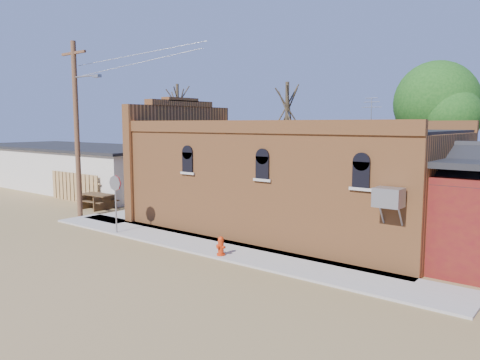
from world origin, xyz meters
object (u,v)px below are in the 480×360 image
Objects in this scene: utility_pole at (77,125)px; stop_sign at (115,189)px; brick_bar at (283,179)px; trash_barrel at (135,202)px; fire_hydrant at (221,246)px; picnic_table at (98,199)px.

stop_sign is at bearing -14.56° from utility_pole.
trash_barrel is at bearing -171.13° from brick_bar.
trash_barrel is at bearing 165.35° from fire_hydrant.
utility_pole is 4.16× the size of picnic_table.
brick_bar is 23.20× the size of fire_hydrant.
picnic_table is at bearing 124.13° from utility_pole.
utility_pole reaches higher than trash_barrel.
stop_sign reaches higher than picnic_table.
utility_pole reaches higher than fire_hydrant.
stop_sign is at bearing -171.42° from fire_hydrant.
stop_sign is (-6.00, -0.11, 1.61)m from fire_hydrant.
fire_hydrant is at bearing 19.51° from stop_sign.
brick_bar is 7.55m from stop_sign.
brick_bar is at bearing 23.69° from utility_pole.
trash_barrel is (-8.94, -1.40, -1.82)m from brick_bar.
stop_sign is 2.88× the size of trash_barrel.
utility_pole is 10.18× the size of trash_barrel.
stop_sign is 1.18× the size of picnic_table.
utility_pole is at bearing -60.23° from picnic_table.
fire_hydrant is (10.62, -1.09, -4.34)m from utility_pole.
stop_sign is (4.62, -1.20, -2.73)m from utility_pole.
stop_sign reaches higher than trash_barrel.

